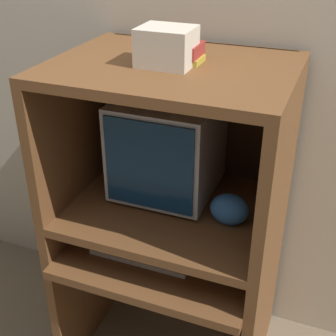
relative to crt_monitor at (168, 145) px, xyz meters
name	(u,v)px	position (x,y,z in m)	size (l,w,h in m)	color
wall_back	(205,58)	(0.05, 0.30, 0.28)	(6.00, 0.06, 2.60)	beige
desk_base	(168,286)	(0.05, -0.13, -0.62)	(0.84, 0.70, 0.64)	brown
desk_monitor_shelf	(172,212)	(0.05, -0.09, -0.25)	(0.84, 0.66, 0.17)	brown
hutch_upper	(175,114)	(0.05, -0.06, 0.17)	(0.84, 0.66, 0.57)	brown
crt_monitor	(168,145)	(0.00, 0.00, 0.00)	(0.38, 0.40, 0.41)	#B2B2B7
keyboard	(143,252)	(-0.01, -0.24, -0.36)	(0.40, 0.15, 0.03)	beige
mouse	(210,267)	(0.26, -0.23, -0.36)	(0.06, 0.04, 0.03)	#28282B
snack_bag	(230,209)	(0.30, -0.13, -0.15)	(0.15, 0.11, 0.12)	#336BB7
book_stack	(180,52)	(0.07, -0.06, 0.40)	(0.15, 0.12, 0.06)	gold
storage_box	(167,46)	(0.04, -0.12, 0.43)	(0.18, 0.15, 0.13)	beige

